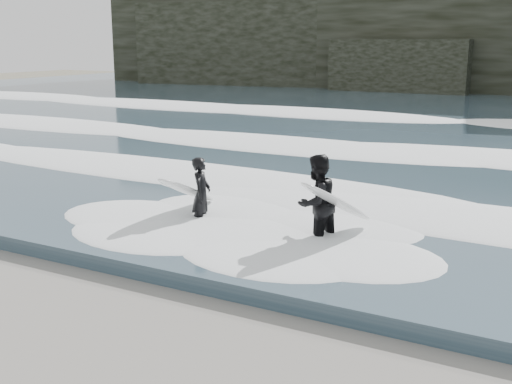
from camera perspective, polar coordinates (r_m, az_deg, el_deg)
ground at (r=8.54m, az=-18.67°, el=-15.05°), size 120.00×120.00×0.00m
sea at (r=34.61m, az=19.36°, el=6.30°), size 90.00×52.00×0.30m
foam_near at (r=15.47m, az=6.39°, el=-0.02°), size 60.00×3.20×0.20m
foam_mid at (r=21.98m, az=13.48°, el=3.73°), size 60.00×4.00×0.24m
foam_far at (r=30.67m, az=18.09°, el=6.14°), size 60.00×4.80×0.30m
surfer_left at (r=13.63m, az=-5.27°, el=-0.10°), size 1.03×2.11×1.58m
surfer_right at (r=12.22m, az=5.59°, el=-0.99°), size 1.48×2.08×1.88m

